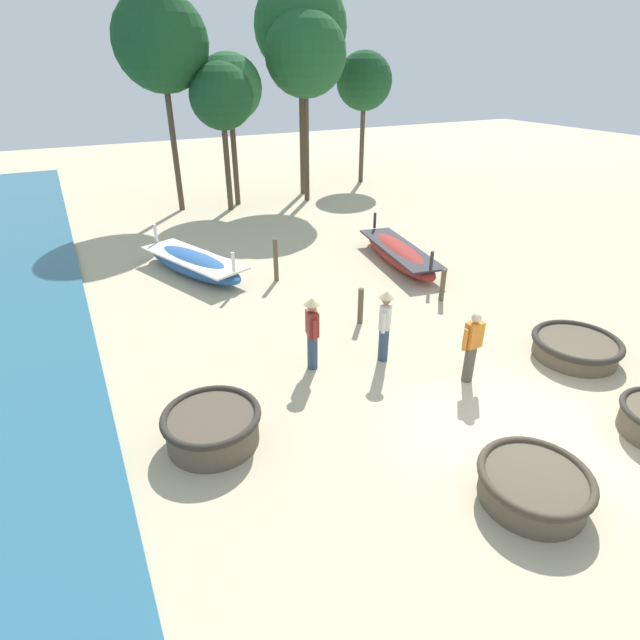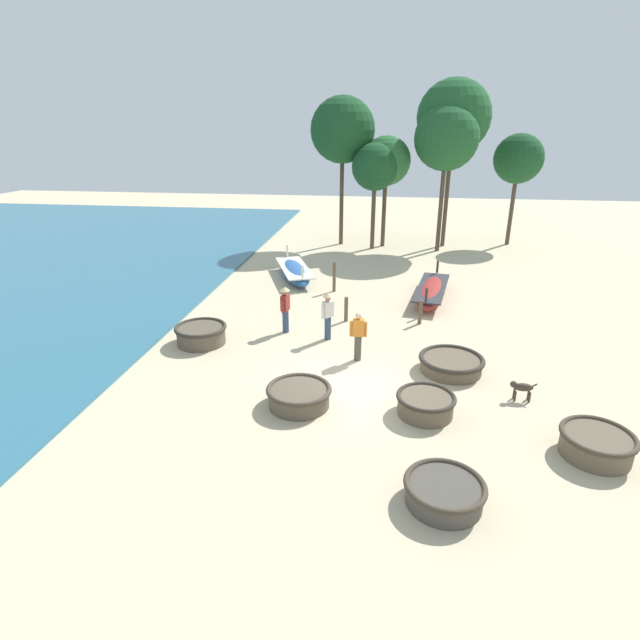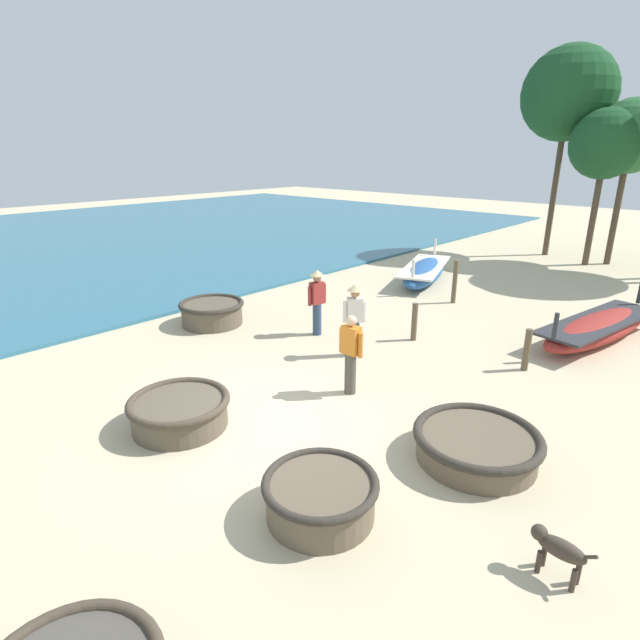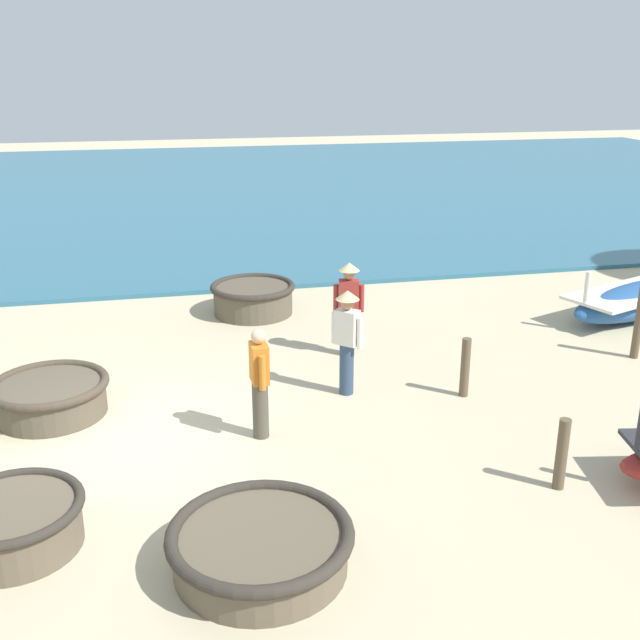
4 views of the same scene
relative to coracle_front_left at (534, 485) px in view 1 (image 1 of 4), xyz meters
The scene contains 18 objects.
ground_plane 1.54m from the coracle_front_left, 46.28° to the left, with size 80.00×80.00×0.00m, color #C6B793.
coracle_front_left is the anchor object (origin of this frame).
coracle_far_right 4.82m from the coracle_front_left, 31.39° to the left, with size 1.92×1.92×0.48m.
coracle_center 5.24m from the coracle_front_left, 138.54° to the left, with size 1.72×1.72×0.63m.
long_boat_ochre_hull 11.52m from the coracle_front_left, 101.14° to the left, with size 2.64×4.48×1.18m.
long_boat_blue_hull 9.99m from the coracle_front_left, 66.45° to the left, with size 1.87×4.71×1.12m.
fisherman_with_hat 3.23m from the coracle_front_left, 65.41° to the left, with size 0.53×0.24×1.57m.
fisherman_hauling 5.03m from the coracle_front_left, 105.46° to the left, with size 0.36×0.52×1.67m.
fisherman_by_coracle 4.44m from the coracle_front_left, 87.24° to the left, with size 0.39×0.41×1.67m.
mooring_post_inland 7.10m from the coracle_front_left, 61.54° to the left, with size 0.14×0.14×0.92m, color brown.
mooring_post_mid_beach 6.17m from the coracle_front_left, 83.67° to the left, with size 0.14×0.14×0.94m, color brown.
mooring_post_shoreline 9.64m from the coracle_front_left, 90.91° to the left, with size 0.14×0.14×1.32m, color brown.
tree_right_mid 21.24m from the coracle_front_left, 74.53° to the left, with size 4.07×4.07×9.26m.
tree_leftmost 20.05m from the coracle_front_left, 92.33° to the left, with size 3.69×3.69×8.40m.
tree_tall_back 18.59m from the coracle_front_left, 86.30° to the left, with size 2.61×2.61×5.94m.
tree_rightmost 22.84m from the coracle_front_left, 65.36° to the left, with size 2.81×2.81×6.41m.
tree_center 19.58m from the coracle_front_left, 74.67° to the left, with size 3.47×3.47×7.91m.
tree_left_mid 19.46m from the coracle_front_left, 84.64° to the left, with size 2.76×2.76×6.29m.
Camera 1 is at (-6.41, -4.51, 5.96)m, focal length 28.00 mm.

